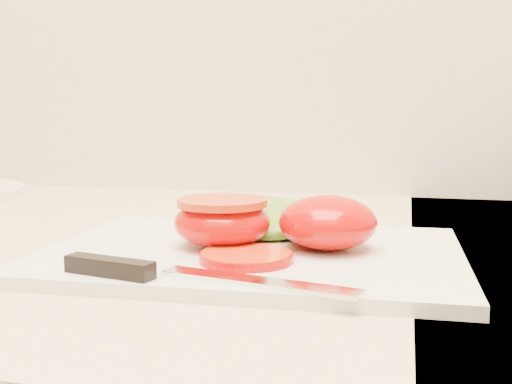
# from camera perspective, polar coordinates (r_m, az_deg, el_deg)

# --- Properties ---
(cutting_board) EXTENTS (0.34, 0.25, 0.01)m
(cutting_board) POSITION_cam_1_polar(r_m,az_deg,el_deg) (0.52, -0.25, -5.58)
(cutting_board) COLOR silver
(cutting_board) RESTS_ON counter
(tomato_half_dome) EXTENTS (0.08, 0.08, 0.04)m
(tomato_half_dome) POSITION_cam_1_polar(r_m,az_deg,el_deg) (0.52, 6.39, -2.69)
(tomato_half_dome) COLOR #BF0100
(tomato_half_dome) RESTS_ON cutting_board
(tomato_half_cut) EXTENTS (0.08, 0.08, 0.04)m
(tomato_half_cut) POSITION_cam_1_polar(r_m,az_deg,el_deg) (0.53, -3.01, -2.53)
(tomato_half_cut) COLOR #BF0100
(tomato_half_cut) RESTS_ON cutting_board
(tomato_slice_0) EXTENTS (0.07, 0.07, 0.01)m
(tomato_slice_0) POSITION_cam_1_polar(r_m,az_deg,el_deg) (0.48, -0.88, -5.79)
(tomato_slice_0) COLOR #D4441A
(tomato_slice_0) RESTS_ON cutting_board
(lettuce_leaf_0) EXTENTS (0.16, 0.13, 0.03)m
(lettuce_leaf_0) POSITION_cam_1_polar(r_m,az_deg,el_deg) (0.59, -0.16, -2.29)
(lettuce_leaf_0) COLOR #6EB32F
(lettuce_leaf_0) RESTS_ON cutting_board
(lettuce_leaf_1) EXTENTS (0.12, 0.10, 0.02)m
(lettuce_leaf_1) POSITION_cam_1_polar(r_m,az_deg,el_deg) (0.59, 3.90, -2.58)
(lettuce_leaf_1) COLOR #6EB32F
(lettuce_leaf_1) RESTS_ON cutting_board
(knife) EXTENTS (0.21, 0.05, 0.01)m
(knife) POSITION_cam_1_polar(r_m,az_deg,el_deg) (0.44, -8.00, -7.11)
(knife) COLOR silver
(knife) RESTS_ON cutting_board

